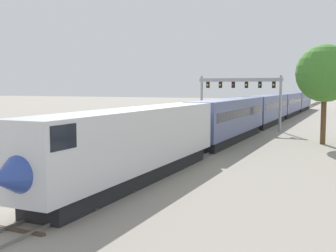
{
  "coord_description": "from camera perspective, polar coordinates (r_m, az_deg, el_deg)",
  "views": [
    {
      "loc": [
        14.99,
        -19.61,
        6.22
      ],
      "look_at": [
        1.0,
        12.0,
        3.0
      ],
      "focal_mm": 45.37,
      "sensor_mm": 36.0,
      "label": 1
    }
  ],
  "objects": [
    {
      "name": "stop_sign",
      "position": [
        33.08,
        -20.47,
        -2.57
      ],
      "size": [
        0.76,
        0.08,
        2.88
      ],
      "color": "gray",
      "rests_on": "ground"
    },
    {
      "name": "ground_plane",
      "position": [
        25.45,
        -13.27,
        -8.97
      ],
      "size": [
        400.0,
        400.0,
        0.0
      ],
      "primitive_type": "plane",
      "color": "gray"
    },
    {
      "name": "trackside_tree_mid",
      "position": [
        48.54,
        20.33,
        6.62
      ],
      "size": [
        6.16,
        6.16,
        10.71
      ],
      "color": "brown",
      "rests_on": "ground"
    },
    {
      "name": "signal_gantry",
      "position": [
        61.71,
        9.61,
        4.81
      ],
      "size": [
        12.1,
        0.49,
        7.76
      ],
      "color": "#999BA0",
      "rests_on": "ground"
    },
    {
      "name": "track_main",
      "position": [
        80.9,
        14.56,
        0.79
      ],
      "size": [
        2.6,
        200.0,
        0.16
      ],
      "color": "slate",
      "rests_on": "ground"
    },
    {
      "name": "passenger_train",
      "position": [
        71.11,
        13.33,
        2.27
      ],
      "size": [
        3.04,
        112.88,
        4.8
      ],
      "color": "silver",
      "rests_on": "ground"
    },
    {
      "name": "track_near",
      "position": [
        62.71,
        6.61,
        -0.34
      ],
      "size": [
        2.6,
        160.0,
        0.16
      ],
      "color": "slate",
      "rests_on": "ground"
    }
  ]
}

